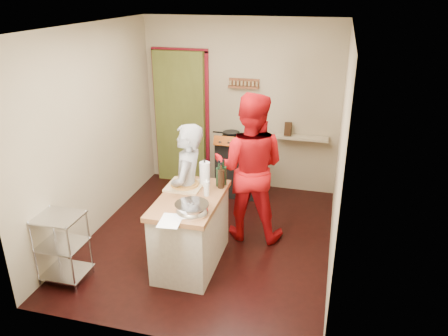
{
  "coord_description": "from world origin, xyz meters",
  "views": [
    {
      "loc": [
        1.4,
        -4.6,
        3.0
      ],
      "look_at": [
        0.19,
        0.0,
        1.0
      ],
      "focal_mm": 35.0,
      "sensor_mm": 36.0,
      "label": 1
    }
  ],
  "objects": [
    {
      "name": "ceiling",
      "position": [
        0.0,
        0.0,
        2.61
      ],
      "size": [
        3.0,
        3.5,
        0.02
      ],
      "primitive_type": "cube",
      "color": "white",
      "rests_on": "back_wall"
    },
    {
      "name": "wire_shelving",
      "position": [
        -1.28,
        -1.2,
        0.44
      ],
      "size": [
        0.48,
        0.4,
        0.8
      ],
      "color": "silver",
      "rests_on": "ground"
    },
    {
      "name": "person_stripe",
      "position": [
        -0.16,
        -0.31,
        0.8
      ],
      "size": [
        0.43,
        0.62,
        1.6
      ],
      "primitive_type": "imported",
      "rotation": [
        0.0,
        0.0,
        -1.48
      ],
      "color": "#A4A4A8",
      "rests_on": "ground"
    },
    {
      "name": "island",
      "position": [
        -0.05,
        -0.55,
        0.45
      ],
      "size": [
        0.67,
        1.26,
        1.16
      ],
      "color": "beige",
      "rests_on": "ground"
    },
    {
      "name": "person_red",
      "position": [
        0.46,
        0.24,
        0.93
      ],
      "size": [
        0.92,
        0.73,
        1.87
      ],
      "primitive_type": "imported",
      "rotation": [
        0.0,
        0.0,
        3.16
      ],
      "color": "#B00B10",
      "rests_on": "ground"
    },
    {
      "name": "back_wall",
      "position": [
        -0.64,
        1.78,
        1.13
      ],
      "size": [
        3.0,
        0.44,
        2.6
      ],
      "color": "tan",
      "rests_on": "ground"
    },
    {
      "name": "floor",
      "position": [
        0.0,
        0.0,
        0.0
      ],
      "size": [
        3.5,
        3.5,
        0.0
      ],
      "primitive_type": "plane",
      "color": "black",
      "rests_on": "ground"
    },
    {
      "name": "right_wall",
      "position": [
        1.5,
        0.0,
        1.3
      ],
      "size": [
        0.04,
        3.5,
        2.6
      ],
      "primitive_type": "cube",
      "color": "tan",
      "rests_on": "ground"
    },
    {
      "name": "stove",
      "position": [
        0.05,
        1.42,
        0.45
      ],
      "size": [
        0.6,
        0.63,
        1.0
      ],
      "color": "black",
      "rests_on": "ground"
    },
    {
      "name": "left_wall",
      "position": [
        -1.5,
        0.0,
        1.3
      ],
      "size": [
        0.04,
        3.5,
        2.6
      ],
      "primitive_type": "cube",
      "color": "tan",
      "rests_on": "ground"
    }
  ]
}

